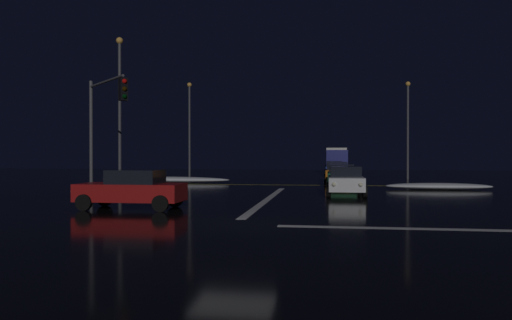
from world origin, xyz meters
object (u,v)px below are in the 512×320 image
at_px(sedan_gray, 338,170).
at_px(sedan_red_crossing, 132,189).
at_px(box_truck, 336,159).
at_px(traffic_signal_nw, 104,114).
at_px(sedan_orange, 337,172).
at_px(streetlamp_left_far, 189,123).
at_px(streetlamp_right_far, 408,123).
at_px(streetlamp_left_near, 120,102).
at_px(sedan_white, 345,181).
at_px(sedan_blue, 334,168).
at_px(sedan_green, 341,176).

bearing_deg(sedan_gray, sedan_red_crossing, -108.36).
relative_size(box_truck, traffic_signal_nw, 1.36).
xyz_separation_m(sedan_orange, streetlamp_left_far, (-13.89, 6.03, 4.48)).
distance_m(sedan_red_crossing, streetlamp_right_far, 31.03).
relative_size(sedan_orange, sedan_red_crossing, 1.00).
relative_size(streetlamp_left_near, streetlamp_left_far, 1.05).
height_order(sedan_orange, streetlamp_left_near, streetlamp_left_near).
distance_m(sedan_white, streetlamp_left_far, 23.99).
relative_size(sedan_blue, streetlamp_left_near, 0.45).
xyz_separation_m(streetlamp_left_near, streetlamp_left_far, (0.00, 16.00, -0.25)).
bearing_deg(streetlamp_right_far, traffic_signal_nw, -128.99).
distance_m(sedan_blue, streetlamp_right_far, 10.06).
distance_m(streetlamp_left_near, streetlamp_right_far, 25.89).
distance_m(sedan_white, sedan_blue, 25.33).
height_order(sedan_blue, streetlamp_left_far, streetlamp_left_far).
bearing_deg(streetlamp_left_near, sedan_white, -11.71).
xyz_separation_m(sedan_orange, sedan_gray, (0.26, 6.01, 0.00)).
height_order(streetlamp_left_near, streetlamp_right_far, streetlamp_left_near).
height_order(sedan_orange, sedan_gray, same).
distance_m(sedan_white, streetlamp_right_far, 20.39).
distance_m(sedan_gray, streetlamp_left_near, 21.86).
bearing_deg(sedan_gray, sedan_white, -90.29).
relative_size(streetlamp_right_far, streetlamp_left_far, 0.96).
xyz_separation_m(sedan_blue, streetlamp_right_far, (6.45, -6.41, 4.31)).
bearing_deg(streetlamp_right_far, box_truck, 113.08).
xyz_separation_m(sedan_green, traffic_signal_nw, (-11.96, -10.27, 3.43)).
xyz_separation_m(sedan_white, streetlamp_left_far, (-14.05, 18.91, 4.48)).
bearing_deg(sedan_green, sedan_blue, 90.39).
bearing_deg(sedan_blue, sedan_white, -89.66).
xyz_separation_m(traffic_signal_nw, streetlamp_right_far, (18.28, 22.57, 0.88)).
bearing_deg(streetlamp_left_far, sedan_white, -53.39).
relative_size(sedan_white, sedan_blue, 1.00).
distance_m(sedan_white, box_truck, 33.17).
distance_m(sedan_blue, streetlamp_left_near, 26.80).
xyz_separation_m(sedan_green, sedan_blue, (-0.13, 18.72, 0.00)).
xyz_separation_m(sedan_gray, streetlamp_left_far, (-14.15, 0.02, 4.48)).
relative_size(sedan_white, box_truck, 0.52).
height_order(sedan_green, sedan_orange, same).
bearing_deg(sedan_white, streetlamp_right_far, 71.58).
distance_m(sedan_blue, sedan_red_crossing, 34.29).
bearing_deg(streetlamp_left_near, sedan_red_crossing, -63.92).
relative_size(sedan_orange, streetlamp_left_near, 0.45).
bearing_deg(sedan_red_crossing, sedan_gray, 71.64).
xyz_separation_m(sedan_orange, streetlamp_left_near, (-13.89, -9.97, 4.74)).
bearing_deg(sedan_blue, sedan_gray, -87.81).
relative_size(sedan_white, streetlamp_left_near, 0.45).
height_order(sedan_orange, box_truck, box_truck).
height_order(streetlamp_left_near, streetlamp_left_far, streetlamp_left_near).
bearing_deg(sedan_red_crossing, sedan_orange, 67.43).
relative_size(sedan_green, sedan_gray, 1.00).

